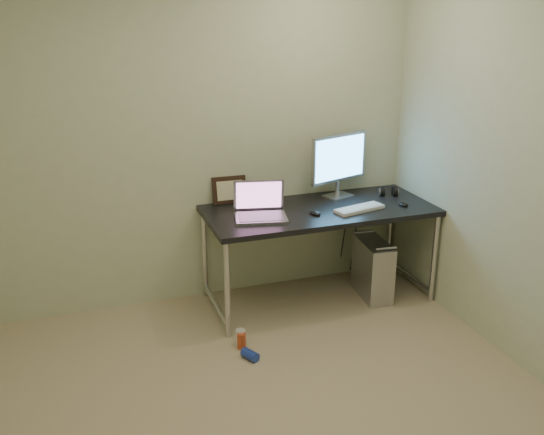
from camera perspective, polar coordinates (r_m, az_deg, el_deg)
The scene contains 17 objects.
floor at distance 3.48m, azimuth -0.57°, elevation -19.57°, with size 3.50×3.50×0.00m, color tan.
wall_back at distance 4.50m, azimuth -7.85°, elevation 7.17°, with size 3.50×0.02×2.50m, color beige.
desk at distance 4.57m, azimuth 4.48°, elevation 0.02°, with size 1.72×0.75×0.75m.
tower_computer at distance 4.84m, azimuth 9.45°, elevation -4.78°, with size 0.24×0.45×0.48m.
cable_a at distance 5.09m, azimuth 6.85°, elevation -1.31°, with size 0.01×0.01×0.70m, color black.
cable_b at distance 5.12m, azimuth 7.85°, elevation -1.47°, with size 0.01×0.01×0.72m, color black.
can_red at distance 4.16m, azimuth -2.89°, elevation -11.52°, with size 0.06×0.06×0.11m, color #C34925.
can_white at distance 4.18m, azimuth -2.98°, elevation -11.23°, with size 0.07×0.07×0.12m, color silver.
can_blue at distance 4.05m, azimuth -2.08°, elevation -12.79°, with size 0.06×0.06×0.12m, color #213AAB.
laptop at distance 4.33m, azimuth -1.13°, elevation 0.83°, with size 0.42×0.37×0.25m.
monitor at distance 4.75m, azimuth 6.33°, elevation 5.35°, with size 0.52×0.22×0.50m.
keyboard at distance 4.53m, azimuth 8.22°, elevation 0.82°, with size 0.39×0.13×0.02m, color silver.
mouse_right at distance 4.70m, azimuth 12.27°, elevation 1.35°, with size 0.07×0.11×0.04m, color black.
mouse_left at distance 4.40m, azimuth 4.07°, elevation 0.49°, with size 0.06×0.10×0.03m, color black.
headphones at distance 4.93m, azimuth 10.88°, elevation 2.38°, with size 0.16×0.09×0.10m.
picture_frame at distance 4.63m, azimuth -4.04°, elevation 2.61°, with size 0.26×0.03×0.21m, color black.
webcam at distance 4.62m, azimuth -1.01°, elevation 2.26°, with size 0.04×0.03×0.11m.
Camera 1 is at (-0.86, -2.57, 2.19)m, focal length 40.00 mm.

